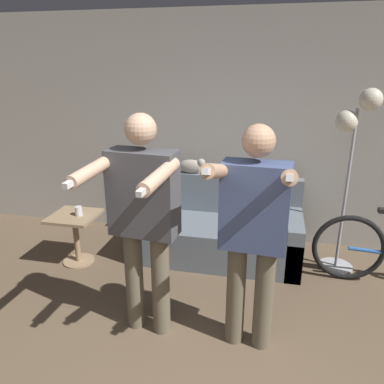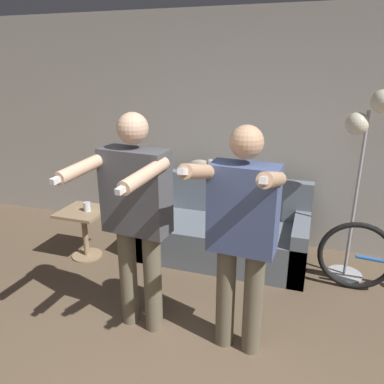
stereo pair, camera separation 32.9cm
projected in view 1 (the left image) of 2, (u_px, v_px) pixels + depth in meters
name	position (u px, v px, depth m)	size (l,w,h in m)	color
wall_back	(243.00, 131.00, 4.26)	(10.00, 0.05, 2.60)	#B7B2A8
couch	(218.00, 232.00, 4.12)	(1.77, 0.82, 0.84)	slate
person_left	(143.00, 213.00, 2.71)	(0.60, 0.71, 1.72)	#6B604C
person_right	(253.00, 226.00, 2.56)	(0.56, 0.68, 1.68)	#6B604C
cat	(192.00, 166.00, 4.26)	(0.39, 0.12, 0.17)	#B7AD9E
floor_lamp	(355.00, 137.00, 3.49)	(0.38, 0.34, 1.83)	#B2B2B7
side_table	(75.00, 228.00, 3.93)	(0.47, 0.47, 0.55)	#A38460
cup	(79.00, 211.00, 3.85)	(0.07, 0.07, 0.10)	silver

